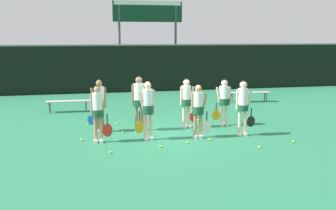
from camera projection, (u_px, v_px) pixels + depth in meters
ground_plane at (167, 133)px, 12.66m from camera, size 140.00×140.00×0.00m
fence_windscreen at (131, 68)px, 21.68m from camera, size 60.00×0.08×2.63m
scoreboard at (148, 19)px, 23.35m from camera, size 4.16×0.15×5.12m
bench_courtside at (68, 102)px, 16.12m from camera, size 1.79×0.42×0.47m
bench_far at (249, 93)px, 18.56m from camera, size 2.08×0.54×0.47m
player_0 at (98, 110)px, 11.44m from camera, size 0.62×0.34×1.69m
player_1 at (148, 106)px, 11.71m from camera, size 0.61×0.34×1.77m
player_2 at (198, 107)px, 11.96m from camera, size 0.63×0.35×1.64m
player_3 at (243, 103)px, 12.22m from camera, size 0.63×0.35×1.75m
player_4 at (99, 102)px, 12.70m from camera, size 0.63×0.35×1.71m
player_5 at (139, 98)px, 12.87m from camera, size 0.67×0.40×1.81m
player_6 at (187, 99)px, 13.28m from camera, size 0.64×0.36×1.69m
player_7 at (224, 98)px, 13.60m from camera, size 0.68×0.40×1.63m
tennis_ball_0 at (187, 142)px, 11.47m from camera, size 0.07×0.07×0.07m
tennis_ball_1 at (123, 132)px, 12.64m from camera, size 0.07×0.07×0.07m
tennis_ball_2 at (293, 142)px, 11.54m from camera, size 0.07×0.07×0.07m
tennis_ball_3 at (88, 124)px, 13.89m from camera, size 0.07×0.07×0.07m
tennis_ball_4 at (161, 146)px, 11.05m from camera, size 0.07×0.07×0.07m
tennis_ball_5 at (111, 152)px, 10.49m from camera, size 0.07×0.07×0.07m
tennis_ball_6 at (82, 140)px, 11.74m from camera, size 0.07×0.07×0.07m
tennis_ball_7 at (208, 130)px, 12.98m from camera, size 0.06×0.06×0.06m
tennis_ball_8 at (210, 139)px, 11.78m from camera, size 0.07×0.07×0.07m
tennis_ball_9 at (116, 124)px, 13.86m from camera, size 0.07×0.07×0.07m
tennis_ball_10 at (259, 147)px, 10.98m from camera, size 0.07×0.07×0.07m
tennis_ball_11 at (198, 120)px, 14.46m from camera, size 0.07×0.07×0.07m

